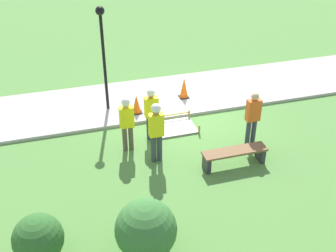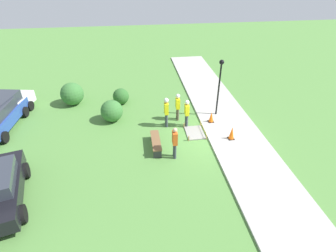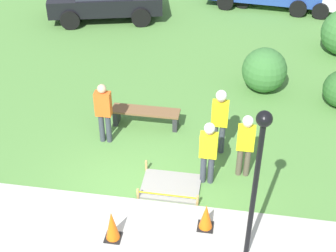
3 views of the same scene
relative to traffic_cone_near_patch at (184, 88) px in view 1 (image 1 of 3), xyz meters
The scene contains 13 objects.
ground_plane 1.30m from the traffic_cone_near_patch, 80.50° to the left, with size 60.00×60.00×0.00m, color #51843D.
sidewalk 0.58m from the traffic_cone_near_patch, 60.13° to the right, with size 28.00×3.08×0.10m.
wet_concrete_patch 2.06m from the traffic_cone_near_patch, 62.59° to the left, with size 1.40×1.04×0.30m.
traffic_cone_near_patch is the anchor object (origin of this frame).
traffic_cone_far_patch 1.95m from the traffic_cone_near_patch, 17.96° to the left, with size 0.34×0.34×0.64m.
park_bench 4.09m from the traffic_cone_near_patch, 91.57° to the left, with size 1.82×0.44×0.50m.
worker_supervisor 3.84m from the traffic_cone_near_patch, 60.06° to the left, with size 0.40×0.26×1.83m.
worker_assistant 2.79m from the traffic_cone_near_patch, 50.86° to the left, with size 0.40×0.25×1.70m.
worker_trainee 3.62m from the traffic_cone_near_patch, 44.61° to the left, with size 0.40×0.25×1.71m.
bystander_in_orange_shirt 3.45m from the traffic_cone_near_patch, 107.17° to the left, with size 0.40×0.23×1.72m.
lamppost_near 3.35m from the traffic_cone_near_patch, ahead, with size 0.28×0.28×3.48m.
shrub_rounded_mid 7.85m from the traffic_cone_near_patch, 49.03° to the left, with size 1.07×1.07×1.07m.
shrub_rounded_far 7.08m from the traffic_cone_near_patch, 65.21° to the left, with size 1.32×1.32×1.32m.
Camera 1 is at (4.12, 11.45, 7.08)m, focal length 45.00 mm.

